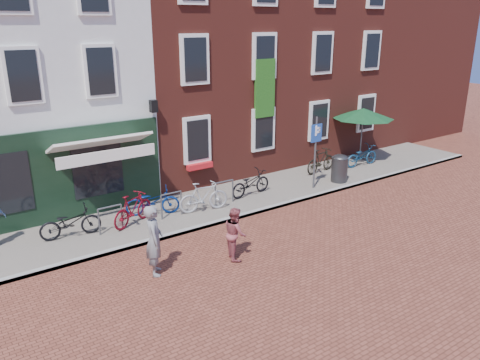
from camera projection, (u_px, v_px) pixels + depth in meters
ground at (232, 221)px, 15.06m from camera, size 80.00×80.00×0.00m
sidewalk at (232, 199)px, 16.75m from camera, size 24.00×3.00×0.10m
building_brick_mid at (178, 47)px, 19.98m from camera, size 6.00×8.00×10.00m
building_brick_right at (286, 43)px, 23.24m from camera, size 6.00×8.00×10.00m
filler_right at (373, 50)px, 26.93m from camera, size 7.00×8.00×9.00m
litter_bin at (340, 167)px, 18.30m from camera, size 0.63×0.63×1.15m
parking_sign at (316, 143)px, 17.22m from camera, size 0.50×0.08×2.70m
parasol at (363, 111)px, 20.53m from camera, size 2.66×2.66×2.46m
woman at (154, 240)px, 11.67m from camera, size 0.66×0.79×1.83m
boy at (235, 233)px, 12.53m from camera, size 0.73×0.83×1.43m
bicycle_0 at (70, 222)px, 13.60m from camera, size 1.78×0.81×0.90m
bicycle_1 at (133, 209)px, 14.44m from camera, size 1.71×1.14×1.00m
bicycle_2 at (153, 201)px, 15.20m from camera, size 1.82×1.21×0.90m
bicycle_3 at (204, 197)px, 15.45m from camera, size 1.73×0.76×1.00m
bicycle_4 at (251, 183)px, 16.89m from camera, size 1.77×0.78×0.90m
bicycle_5 at (321, 161)px, 19.44m from camera, size 1.71×0.68×1.00m
bicycle_6 at (362, 156)px, 20.34m from camera, size 1.74×0.65×0.90m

